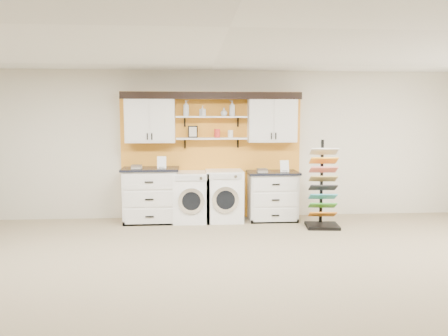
{
  "coord_description": "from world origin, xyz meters",
  "views": [
    {
      "loc": [
        -0.38,
        -4.33,
        1.94
      ],
      "look_at": [
        0.12,
        2.3,
        1.15
      ],
      "focal_mm": 35.0,
      "sensor_mm": 36.0,
      "label": 1
    }
  ],
  "objects": [
    {
      "name": "sample_rack",
      "position": [
        1.9,
        3.03,
        0.5
      ],
      "size": [
        0.6,
        0.52,
        1.53
      ],
      "rotation": [
        0.0,
        0.0,
        -0.11
      ],
      "color": "black",
      "rests_on": "floor"
    },
    {
      "name": "soap_bottle_c",
      "position": [
        0.23,
        3.8,
        2.02
      ],
      "size": [
        0.16,
        0.16,
        0.15
      ],
      "primitive_type": "imported",
      "rotation": [
        0.0,
        0.0,
        0.42
      ],
      "color": "silver",
      "rests_on": "shelf_upper"
    },
    {
      "name": "wall_back",
      "position": [
        0.0,
        4.0,
        1.4
      ],
      "size": [
        10.0,
        0.0,
        10.0
      ],
      "primitive_type": "plane",
      "rotation": [
        1.57,
        0.0,
        0.0
      ],
      "color": "beige",
      "rests_on": "floor"
    },
    {
      "name": "dryer",
      "position": [
        0.22,
        3.64,
        0.47
      ],
      "size": [
        0.68,
        0.71,
        0.95
      ],
      "color": "white",
      "rests_on": "floor"
    },
    {
      "name": "shelf_lower",
      "position": [
        0.0,
        3.8,
        1.53
      ],
      "size": [
        1.32,
        0.28,
        0.03
      ],
      "primitive_type": "cube",
      "color": "white",
      "rests_on": "wall_back"
    },
    {
      "name": "base_cabinet_right",
      "position": [
        1.13,
        3.64,
        0.46
      ],
      "size": [
        0.94,
        0.66,
        0.92
      ],
      "color": "white",
      "rests_on": "floor"
    },
    {
      "name": "soap_bottle_b",
      "position": [
        -0.17,
        3.8,
        2.04
      ],
      "size": [
        0.12,
        0.12,
        0.19
      ],
      "primitive_type": "imported",
      "rotation": [
        0.0,
        0.0,
        0.65
      ],
      "color": "silver",
      "rests_on": "shelf_upper"
    },
    {
      "name": "upper_cabinet_right",
      "position": [
        1.13,
        3.79,
        1.88
      ],
      "size": [
        0.9,
        0.35,
        0.84
      ],
      "color": "white",
      "rests_on": "wall_back"
    },
    {
      "name": "shelf_upper",
      "position": [
        0.0,
        3.8,
        1.93
      ],
      "size": [
        1.32,
        0.28,
        0.03
      ],
      "primitive_type": "cube",
      "color": "white",
      "rests_on": "wall_back"
    },
    {
      "name": "canister_cream",
      "position": [
        0.35,
        3.8,
        1.61
      ],
      "size": [
        0.1,
        0.1,
        0.14
      ],
      "primitive_type": "cylinder",
      "color": "silver",
      "rests_on": "shelf_lower"
    },
    {
      "name": "picture_frame",
      "position": [
        -0.35,
        3.85,
        1.66
      ],
      "size": [
        0.18,
        0.02,
        0.22
      ],
      "color": "black",
      "rests_on": "shelf_lower"
    },
    {
      "name": "soap_bottle_d",
      "position": [
        0.38,
        3.8,
        2.09
      ],
      "size": [
        0.14,
        0.14,
        0.29
      ],
      "primitive_type": "imported",
      "rotation": [
        0.0,
        0.0,
        -1.22
      ],
      "color": "silver",
      "rests_on": "shelf_upper"
    },
    {
      "name": "crown_molding",
      "position": [
        0.0,
        3.81,
        2.33
      ],
      "size": [
        3.3,
        0.41,
        0.13
      ],
      "color": "black",
      "rests_on": "wall_back"
    },
    {
      "name": "floor",
      "position": [
        0.0,
        0.0,
        0.0
      ],
      "size": [
        10.0,
        10.0,
        0.0
      ],
      "primitive_type": "plane",
      "color": "gray",
      "rests_on": "ground"
    },
    {
      "name": "washer",
      "position": [
        -0.39,
        3.64,
        0.46
      ],
      "size": [
        0.66,
        0.71,
        0.92
      ],
      "color": "white",
      "rests_on": "floor"
    },
    {
      "name": "base_cabinet_left",
      "position": [
        -1.13,
        3.64,
        0.5
      ],
      "size": [
        1.03,
        0.66,
        1.01
      ],
      "color": "white",
      "rests_on": "floor"
    },
    {
      "name": "soap_bottle_a",
      "position": [
        -0.47,
        3.8,
        2.09
      ],
      "size": [
        0.15,
        0.15,
        0.29
      ],
      "primitive_type": "imported",
      "rotation": [
        0.0,
        0.0,
        2.08
      ],
      "color": "silver",
      "rests_on": "shelf_upper"
    },
    {
      "name": "upper_cabinet_left",
      "position": [
        -1.13,
        3.79,
        1.88
      ],
      "size": [
        0.9,
        0.35,
        0.84
      ],
      "color": "white",
      "rests_on": "wall_back"
    },
    {
      "name": "accent_panel",
      "position": [
        0.0,
        3.96,
        1.2
      ],
      "size": [
        3.4,
        0.07,
        2.4
      ],
      "primitive_type": "cube",
      "color": "orange",
      "rests_on": "wall_back"
    },
    {
      "name": "ceiling",
      "position": [
        0.0,
        0.0,
        2.8
      ],
      "size": [
        10.0,
        10.0,
        0.0
      ],
      "primitive_type": "plane",
      "rotation": [
        3.14,
        0.0,
        0.0
      ],
      "color": "white",
      "rests_on": "wall_back"
    },
    {
      "name": "canister_red",
      "position": [
        0.1,
        3.8,
        1.62
      ],
      "size": [
        0.11,
        0.11,
        0.16
      ],
      "primitive_type": "cylinder",
      "color": "red",
      "rests_on": "shelf_lower"
    }
  ]
}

